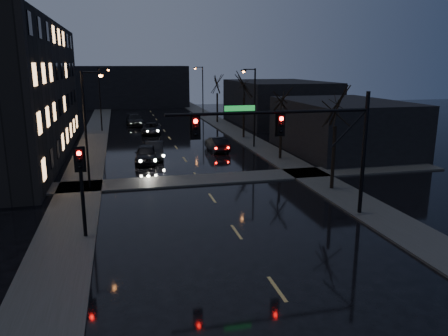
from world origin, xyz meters
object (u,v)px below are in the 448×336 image
oncoming_car_a (146,154)px  oncoming_car_b (154,150)px  oncoming_car_c (151,128)px  oncoming_car_d (135,120)px  lead_car (217,144)px

oncoming_car_a → oncoming_car_b: size_ratio=1.01×
oncoming_car_c → oncoming_car_d: size_ratio=0.90×
oncoming_car_c → oncoming_car_b: bearing=-87.2°
oncoming_car_a → oncoming_car_c: 16.29m
oncoming_car_d → lead_car: bearing=-74.6°
oncoming_car_b → lead_car: (6.32, 1.95, -0.04)m
oncoming_car_d → lead_car: 21.92m
oncoming_car_c → lead_car: size_ratio=1.14×
oncoming_car_c → oncoming_car_d: 8.36m
oncoming_car_a → oncoming_car_d: size_ratio=0.85×
oncoming_car_b → lead_car: 6.61m
oncoming_car_a → oncoming_car_d: oncoming_car_d is taller
oncoming_car_b → oncoming_car_c: bearing=90.8°
oncoming_car_b → lead_car: size_ratio=1.06×
oncoming_car_b → oncoming_car_a: bearing=-112.1°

